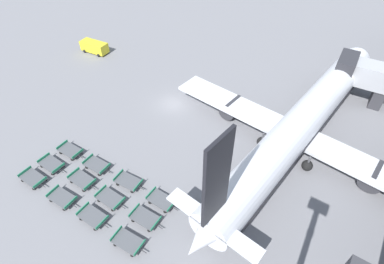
% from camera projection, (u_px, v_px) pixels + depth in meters
% --- Properties ---
extents(ground_plane, '(500.00, 500.00, 0.00)m').
position_uv_depth(ground_plane, '(173.00, 104.00, 44.13)').
color(ground_plane, gray).
extents(airplane, '(34.65, 42.46, 14.17)m').
position_uv_depth(airplane, '(300.00, 125.00, 36.21)').
color(airplane, silver).
rests_on(airplane, ground_plane).
extents(service_van, '(5.27, 2.89, 1.99)m').
position_uv_depth(service_van, '(94.00, 47.00, 54.54)').
color(service_van, yellow).
rests_on(service_van, ground_plane).
extents(baggage_dolly_row_near_col_a, '(3.60, 1.83, 0.92)m').
position_uv_depth(baggage_dolly_row_near_col_a, '(33.00, 178.00, 33.50)').
color(baggage_dolly_row_near_col_a, '#515459').
rests_on(baggage_dolly_row_near_col_a, ground_plane).
extents(baggage_dolly_row_near_col_b, '(3.63, 1.91, 0.92)m').
position_uv_depth(baggage_dolly_row_near_col_b, '(62.00, 198.00, 31.61)').
color(baggage_dolly_row_near_col_b, '#515459').
rests_on(baggage_dolly_row_near_col_b, ground_plane).
extents(baggage_dolly_row_near_col_c, '(3.60, 1.84, 0.92)m').
position_uv_depth(baggage_dolly_row_near_col_c, '(93.00, 217.00, 30.00)').
color(baggage_dolly_row_near_col_c, '#515459').
rests_on(baggage_dolly_row_near_col_c, ground_plane).
extents(baggage_dolly_row_near_col_d, '(3.65, 1.96, 0.92)m').
position_uv_depth(baggage_dolly_row_near_col_d, '(128.00, 242.00, 28.09)').
color(baggage_dolly_row_near_col_d, '#515459').
rests_on(baggage_dolly_row_near_col_d, ground_plane).
extents(baggage_dolly_row_mid_a_col_a, '(3.60, 1.83, 0.92)m').
position_uv_depth(baggage_dolly_row_mid_a_col_a, '(52.00, 164.00, 35.00)').
color(baggage_dolly_row_mid_a_col_a, '#515459').
rests_on(baggage_dolly_row_mid_a_col_a, ground_plane).
extents(baggage_dolly_row_mid_a_col_b, '(3.60, 1.84, 0.92)m').
position_uv_depth(baggage_dolly_row_mid_a_col_b, '(82.00, 180.00, 33.34)').
color(baggage_dolly_row_mid_a_col_b, '#515459').
rests_on(baggage_dolly_row_mid_a_col_b, ground_plane).
extents(baggage_dolly_row_mid_a_col_c, '(3.59, 1.82, 0.92)m').
position_uv_depth(baggage_dolly_row_mid_a_col_c, '(110.00, 198.00, 31.57)').
color(baggage_dolly_row_mid_a_col_c, '#515459').
rests_on(baggage_dolly_row_mid_a_col_c, ground_plane).
extents(baggage_dolly_row_mid_a_col_d, '(3.62, 1.89, 0.92)m').
position_uv_depth(baggage_dolly_row_mid_a_col_d, '(145.00, 218.00, 29.89)').
color(baggage_dolly_row_mid_a_col_d, '#515459').
rests_on(baggage_dolly_row_mid_a_col_d, ground_plane).
extents(baggage_dolly_row_mid_b_col_a, '(3.61, 1.87, 0.92)m').
position_uv_depth(baggage_dolly_row_mid_b_col_a, '(70.00, 151.00, 36.58)').
color(baggage_dolly_row_mid_b_col_a, '#515459').
rests_on(baggage_dolly_row_mid_b_col_a, ground_plane).
extents(baggage_dolly_row_mid_b_col_b, '(3.62, 1.88, 0.92)m').
position_uv_depth(baggage_dolly_row_mid_b_col_b, '(97.00, 165.00, 34.91)').
color(baggage_dolly_row_mid_b_col_b, '#515459').
rests_on(baggage_dolly_row_mid_b_col_b, ground_plane).
extents(baggage_dolly_row_mid_b_col_c, '(3.65, 1.97, 0.92)m').
position_uv_depth(baggage_dolly_row_mid_b_col_c, '(129.00, 181.00, 33.18)').
color(baggage_dolly_row_mid_b_col_c, '#515459').
rests_on(baggage_dolly_row_mid_b_col_c, ground_plane).
extents(baggage_dolly_row_mid_b_col_d, '(3.60, 1.83, 0.92)m').
position_uv_depth(baggage_dolly_row_mid_b_col_d, '(162.00, 200.00, 31.40)').
color(baggage_dolly_row_mid_b_col_d, '#515459').
rests_on(baggage_dolly_row_mid_b_col_d, ground_plane).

